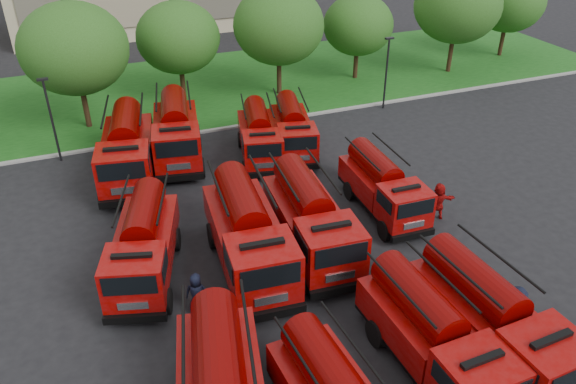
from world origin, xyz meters
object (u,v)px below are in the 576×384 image
at_px(fire_truck_3, 491,318).
at_px(fire_truck_7, 383,186).
at_px(fire_truck_6, 311,219).
at_px(fire_truck_10, 259,135).
at_px(firefighter_3, 510,325).
at_px(fire_truck_8, 127,149).
at_px(fire_truck_2, 432,336).
at_px(firefighter_5, 435,218).
at_px(fire_truck_4, 144,244).
at_px(fire_truck_9, 176,131).
at_px(fire_truck_11, 292,129).
at_px(fire_truck_5, 248,234).
at_px(firefighter_4, 199,311).

xyz_separation_m(fire_truck_3, fire_truck_7, (1.29, 9.75, -0.18)).
relative_size(fire_truck_3, fire_truck_6, 0.95).
bearing_deg(fire_truck_10, fire_truck_7, -50.89).
xyz_separation_m(fire_truck_7, fire_truck_10, (-3.78, 7.92, 0.00)).
xyz_separation_m(fire_truck_6, firefighter_3, (5.27, -7.34, -1.70)).
xyz_separation_m(fire_truck_7, fire_truck_8, (-11.35, 8.29, 0.32)).
bearing_deg(fire_truck_2, firefighter_5, 52.19).
height_order(fire_truck_4, fire_truck_9, fire_truck_9).
relative_size(fire_truck_11, firefighter_3, 3.63).
bearing_deg(fire_truck_8, fire_truck_4, -83.12).
bearing_deg(fire_truck_8, firefighter_3, -44.91).
bearing_deg(fire_truck_9, fire_truck_11, -3.89).
height_order(fire_truck_5, fire_truck_6, fire_truck_5).
xyz_separation_m(firefighter_3, firefighter_5, (1.67, 7.43, 0.00)).
xyz_separation_m(fire_truck_2, fire_truck_11, (2.03, 17.66, -0.09)).
relative_size(fire_truck_7, fire_truck_8, 0.79).
height_order(fire_truck_3, fire_truck_11, fire_truck_3).
xyz_separation_m(fire_truck_2, fire_truck_3, (2.36, -0.10, 0.08)).
distance_m(fire_truck_4, firefighter_3, 15.12).
xyz_separation_m(fire_truck_8, firefighter_5, (13.58, -9.92, -1.78)).
height_order(fire_truck_2, firefighter_3, fire_truck_2).
bearing_deg(fire_truck_11, fire_truck_3, -74.76).
bearing_deg(fire_truck_2, fire_truck_8, 111.64).
height_order(fire_truck_8, fire_truck_10, fire_truck_8).
relative_size(fire_truck_5, firefighter_3, 4.32).
xyz_separation_m(fire_truck_9, firefighter_3, (8.87, -18.80, -1.72)).
relative_size(fire_truck_2, firefighter_5, 3.50).
bearing_deg(fire_truck_10, fire_truck_9, 171.61).
bearing_deg(firefighter_4, fire_truck_7, -137.40).
relative_size(fire_truck_11, firefighter_5, 3.43).
bearing_deg(fire_truck_5, fire_truck_6, 8.33).
bearing_deg(fire_truck_6, fire_truck_9, 112.12).
xyz_separation_m(firefighter_4, firefighter_5, (12.71, 2.21, 0.00)).
bearing_deg(fire_truck_6, fire_truck_8, 128.25).
bearing_deg(firefighter_5, firefighter_3, 94.53).
relative_size(fire_truck_2, fire_truck_5, 0.86).
height_order(fire_truck_5, fire_truck_7, fire_truck_5).
height_order(fire_truck_8, firefighter_5, fire_truck_8).
bearing_deg(fire_truck_7, firefighter_3, -84.15).
distance_m(fire_truck_2, fire_truck_8, 19.53).
relative_size(fire_truck_4, fire_truck_8, 0.89).
bearing_deg(fire_truck_8, fire_truck_3, -50.24).
bearing_deg(fire_truck_4, firefighter_3, -17.01).
bearing_deg(fire_truck_7, fire_truck_4, -174.39).
relative_size(fire_truck_3, fire_truck_8, 0.89).
relative_size(fire_truck_3, firefighter_3, 3.91).
height_order(fire_truck_7, firefighter_5, fire_truck_7).
relative_size(fire_truck_5, fire_truck_8, 0.98).
bearing_deg(firefighter_3, fire_truck_9, -79.61).
bearing_deg(fire_truck_7, firefighter_5, -33.79).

